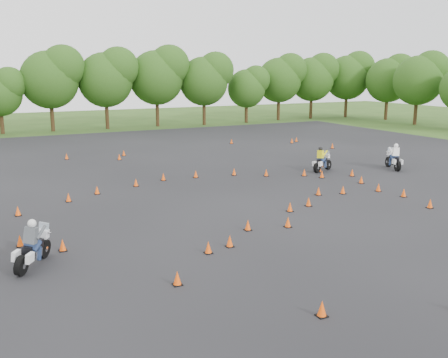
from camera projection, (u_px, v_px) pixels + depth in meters
The scene contains 7 objects.
ground at pixel (263, 221), 23.07m from camera, with size 140.00×140.00×0.00m, color #2D5119.
asphalt_pad at pixel (208, 193), 28.31m from camera, with size 62.00×62.00×0.00m, color black.
treeline at pixel (127, 91), 54.03m from camera, with size 87.17×32.61×10.36m.
traffic_cones at pixel (211, 191), 27.85m from camera, with size 36.37×33.35×0.45m.
rider_grey at pixel (31, 242), 17.49m from camera, with size 2.34×0.72×1.80m, color #494D51, non-canonical shape.
rider_yellow at pixel (323, 159), 34.27m from camera, with size 2.22×0.68×1.72m, color yellow, non-canonical shape.
rider_white at pixel (393, 156), 35.03m from camera, with size 2.37×0.73×1.83m, color white, non-canonical shape.
Camera 1 is at (-11.54, -18.97, 6.79)m, focal length 40.00 mm.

